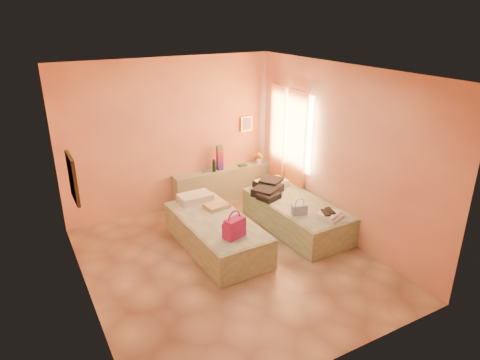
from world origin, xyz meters
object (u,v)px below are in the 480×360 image
at_px(magenta_handbag, 234,228).
at_px(blue_handbag, 299,210).
at_px(bed_right, 296,215).
at_px(headboard_ledge, 224,184).
at_px(bed_left, 216,233).
at_px(water_bottle, 214,166).
at_px(towel_stack, 331,215).
at_px(flower_vase, 259,157).
at_px(green_book, 242,165).

height_order(magenta_handbag, blue_handbag, magenta_handbag).
bearing_deg(bed_right, blue_handbag, -123.08).
bearing_deg(headboard_ledge, bed_left, -120.80).
height_order(bed_right, magenta_handbag, magenta_handbag).
xyz_separation_m(headboard_ledge, blue_handbag, (0.28, -2.09, 0.25)).
xyz_separation_m(bed_left, water_bottle, (0.73, 1.56, 0.52)).
height_order(water_bottle, towel_stack, water_bottle).
bearing_deg(flower_vase, towel_stack, -93.49).
bearing_deg(green_book, water_bottle, -178.12).
relative_size(bed_right, green_book, 12.04).
relative_size(bed_left, flower_vase, 7.65).
bearing_deg(towel_stack, blue_handbag, 133.78).
distance_m(bed_left, flower_vase, 2.40).
distance_m(headboard_ledge, green_book, 0.52).
distance_m(bed_left, bed_right, 1.49).
xyz_separation_m(green_book, blue_handbag, (-0.11, -2.05, -0.08)).
bearing_deg(magenta_handbag, green_book, 41.01).
relative_size(flower_vase, towel_stack, 0.75).
distance_m(bed_right, water_bottle, 1.89).
distance_m(bed_left, blue_handbag, 1.37).
height_order(water_bottle, magenta_handbag, water_bottle).
distance_m(bed_right, towel_stack, 0.81).
bearing_deg(headboard_ledge, towel_stack, -75.66).
bearing_deg(flower_vase, bed_right, -98.50).
relative_size(headboard_ledge, bed_right, 1.02).
height_order(bed_right, towel_stack, towel_stack).
bearing_deg(flower_vase, headboard_ledge, 176.87).
bearing_deg(blue_handbag, headboard_ledge, 112.92).
height_order(bed_left, water_bottle, water_bottle).
bearing_deg(water_bottle, blue_handbag, -75.87).
xyz_separation_m(green_book, flower_vase, (0.38, 0.00, 0.12)).
xyz_separation_m(headboard_ledge, green_book, (0.40, -0.04, 0.34)).
height_order(headboard_ledge, bed_left, headboard_ledge).
relative_size(water_bottle, flower_vase, 0.90).
xyz_separation_m(magenta_handbag, blue_handbag, (1.25, 0.14, -0.07)).
height_order(bed_right, flower_vase, flower_vase).
bearing_deg(bed_right, bed_left, 175.04).
bearing_deg(blue_handbag, green_book, 102.03).
bearing_deg(headboard_ledge, water_bottle, -167.72).
bearing_deg(blue_handbag, flower_vase, 91.78).
bearing_deg(bed_right, water_bottle, 113.12).
xyz_separation_m(flower_vase, blue_handbag, (-0.49, -2.05, -0.20)).
relative_size(blue_handbag, towel_stack, 0.70).
bearing_deg(green_book, bed_right, -84.27).
relative_size(green_book, blue_handbag, 0.68).
distance_m(green_book, blue_handbag, 2.05).
xyz_separation_m(flower_vase, magenta_handbag, (-1.74, -2.19, -0.13)).
bearing_deg(blue_handbag, water_bottle, 119.32).
distance_m(magenta_handbag, towel_stack, 1.61).
height_order(flower_vase, towel_stack, flower_vase).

